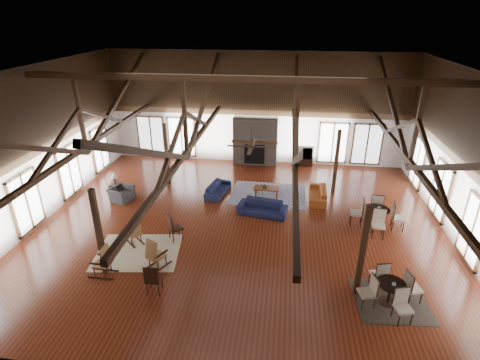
# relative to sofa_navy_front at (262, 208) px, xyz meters

# --- Properties ---
(floor) EXTENTS (16.00, 16.00, 0.00)m
(floor) POSITION_rel_sofa_navy_front_xyz_m (-0.83, -0.99, -0.30)
(floor) COLOR #5A2513
(floor) RESTS_ON ground
(ceiling) EXTENTS (16.00, 14.00, 0.02)m
(ceiling) POSITION_rel_sofa_navy_front_xyz_m (-0.83, -0.99, 5.70)
(ceiling) COLOR black
(ceiling) RESTS_ON wall_back
(wall_back) EXTENTS (16.00, 0.02, 6.00)m
(wall_back) POSITION_rel_sofa_navy_front_xyz_m (-0.83, 6.01, 2.70)
(wall_back) COLOR silver
(wall_back) RESTS_ON floor
(wall_front) EXTENTS (16.00, 0.02, 6.00)m
(wall_front) POSITION_rel_sofa_navy_front_xyz_m (-0.83, -7.99, 2.70)
(wall_front) COLOR silver
(wall_front) RESTS_ON floor
(wall_left) EXTENTS (0.02, 14.00, 6.00)m
(wall_left) POSITION_rel_sofa_navy_front_xyz_m (-8.83, -0.99, 2.70)
(wall_left) COLOR silver
(wall_left) RESTS_ON floor
(wall_right) EXTENTS (0.02, 14.00, 6.00)m
(wall_right) POSITION_rel_sofa_navy_front_xyz_m (7.17, -0.99, 2.70)
(wall_right) COLOR silver
(wall_right) RESTS_ON floor
(roof_truss) EXTENTS (15.60, 14.07, 3.14)m
(roof_truss) POSITION_rel_sofa_navy_front_xyz_m (-0.83, -0.99, 3.73)
(roof_truss) COLOR #311C0D
(roof_truss) RESTS_ON wall_back
(post_grid) EXTENTS (8.16, 7.16, 3.05)m
(post_grid) POSITION_rel_sofa_navy_front_xyz_m (-0.83, -0.99, 1.23)
(post_grid) COLOR #311C0D
(post_grid) RESTS_ON floor
(fireplace) EXTENTS (2.50, 0.69, 2.60)m
(fireplace) POSITION_rel_sofa_navy_front_xyz_m (-0.83, 5.68, 0.99)
(fireplace) COLOR #66584E
(fireplace) RESTS_ON floor
(ceiling_fan) EXTENTS (1.60, 1.60, 0.75)m
(ceiling_fan) POSITION_rel_sofa_navy_front_xyz_m (-0.33, -1.99, 3.43)
(ceiling_fan) COLOR black
(ceiling_fan) RESTS_ON roof_truss
(sofa_navy_front) EXTENTS (2.17, 1.19, 0.60)m
(sofa_navy_front) POSITION_rel_sofa_navy_front_xyz_m (0.00, 0.00, 0.00)
(sofa_navy_front) COLOR #131636
(sofa_navy_front) RESTS_ON floor
(sofa_navy_left) EXTENTS (1.86, 1.03, 0.51)m
(sofa_navy_left) POSITION_rel_sofa_navy_front_xyz_m (-2.20, 1.62, -0.04)
(sofa_navy_left) COLOR #141939
(sofa_navy_left) RESTS_ON floor
(sofa_orange) EXTENTS (1.90, 0.81, 0.55)m
(sofa_orange) POSITION_rel_sofa_navy_front_xyz_m (2.40, 1.66, -0.03)
(sofa_orange) COLOR brown
(sofa_orange) RESTS_ON floor
(coffee_table) EXTENTS (1.18, 0.62, 0.44)m
(coffee_table) POSITION_rel_sofa_navy_front_xyz_m (0.07, 1.68, 0.09)
(coffee_table) COLOR brown
(coffee_table) RESTS_ON floor
(vase) EXTENTS (0.26, 0.26, 0.21)m
(vase) POSITION_rel_sofa_navy_front_xyz_m (-0.02, 1.61, 0.25)
(vase) COLOR #B2B2B2
(vase) RESTS_ON coffee_table
(armchair) EXTENTS (1.18, 1.09, 0.64)m
(armchair) POSITION_rel_sofa_navy_front_xyz_m (-6.41, 0.50, 0.02)
(armchair) COLOR #303033
(armchair) RESTS_ON floor
(side_table_lamp) EXTENTS (0.46, 0.46, 1.18)m
(side_table_lamp) POSITION_rel_sofa_navy_front_xyz_m (-6.84, 0.87, 0.15)
(side_table_lamp) COLOR black
(side_table_lamp) RESTS_ON floor
(rocking_chair_a) EXTENTS (0.85, 0.82, 1.00)m
(rocking_chair_a) POSITION_rel_sofa_navy_front_xyz_m (-4.48, -2.77, 0.17)
(rocking_chair_a) COLOR brown
(rocking_chair_a) RESTS_ON floor
(rocking_chair_b) EXTENTS (0.80, 0.97, 1.11)m
(rocking_chair_b) POSITION_rel_sofa_navy_front_xyz_m (-3.28, -4.06, 0.22)
(rocking_chair_b) COLOR brown
(rocking_chair_b) RESTS_ON floor
(rocking_chair_c) EXTENTS (0.86, 0.49, 1.10)m
(rocking_chair_c) POSITION_rel_sofa_navy_front_xyz_m (-4.76, -4.61, 0.22)
(rocking_chair_c) COLOR brown
(rocking_chair_c) RESTS_ON floor
(side_chair_a) EXTENTS (0.65, 0.65, 1.09)m
(side_chair_a) POSITION_rel_sofa_navy_front_xyz_m (-3.15, -2.37, 0.34)
(side_chair_a) COLOR black
(side_chair_a) RESTS_ON floor
(side_chair_b) EXTENTS (0.47, 0.47, 1.05)m
(side_chair_b) POSITION_rel_sofa_navy_front_xyz_m (-2.91, -5.28, 0.31)
(side_chair_b) COLOR black
(side_chair_b) RESTS_ON floor
(cafe_table_near) EXTENTS (1.95, 1.95, 0.99)m
(cafe_table_near) POSITION_rel_sofa_navy_front_xyz_m (4.06, -4.77, 0.20)
(cafe_table_near) COLOR black
(cafe_table_near) RESTS_ON floor
(cafe_table_far) EXTENTS (2.11, 2.11, 1.08)m
(cafe_table_far) POSITION_rel_sofa_navy_front_xyz_m (4.56, -0.39, 0.24)
(cafe_table_far) COLOR black
(cafe_table_far) RESTS_ON floor
(cup_near) EXTENTS (0.11, 0.11, 0.09)m
(cup_near) POSITION_rel_sofa_navy_front_xyz_m (4.09, -4.87, 0.46)
(cup_near) COLOR #B2B2B2
(cup_near) RESTS_ON cafe_table_near
(cup_far) EXTENTS (0.14, 0.14, 0.10)m
(cup_far) POSITION_rel_sofa_navy_front_xyz_m (4.57, -0.44, 0.53)
(cup_far) COLOR #B2B2B2
(cup_far) RESTS_ON cafe_table_far
(tv_console) EXTENTS (1.08, 0.41, 0.54)m
(tv_console) POSITION_rel_sofa_navy_front_xyz_m (1.82, 5.76, -0.03)
(tv_console) COLOR black
(tv_console) RESTS_ON floor
(television) EXTENTS (1.04, 0.16, 0.60)m
(television) POSITION_rel_sofa_navy_front_xyz_m (1.84, 5.76, 0.54)
(television) COLOR #B2B2B2
(television) RESTS_ON tv_console
(rug_tan) EXTENTS (3.15, 2.62, 0.01)m
(rug_tan) POSITION_rel_sofa_navy_front_xyz_m (-4.20, -3.28, -0.29)
(rug_tan) COLOR tan
(rug_tan) RESTS_ON floor
(rug_navy) EXTENTS (3.50, 2.67, 0.01)m
(rug_navy) POSITION_rel_sofa_navy_front_xyz_m (0.15, 1.87, -0.29)
(rug_navy) COLOR #1B1D4C
(rug_navy) RESTS_ON floor
(rug_dark) EXTENTS (2.23, 2.06, 0.01)m
(rug_dark) POSITION_rel_sofa_navy_front_xyz_m (4.17, -4.69, -0.29)
(rug_dark) COLOR black
(rug_dark) RESTS_ON floor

